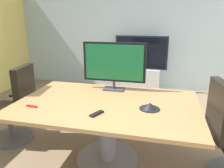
% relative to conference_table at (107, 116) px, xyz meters
% --- Properties ---
extents(ground_plane, '(7.11, 7.11, 0.00)m').
position_rel_conference_table_xyz_m(ground_plane, '(-0.10, 0.10, -0.59)').
color(ground_plane, '#7A664C').
extents(wall_back_glass_partition, '(6.08, 0.10, 2.62)m').
position_rel_conference_table_xyz_m(wall_back_glass_partition, '(-0.10, 3.15, 0.72)').
color(wall_back_glass_partition, '#9EB2B7').
rests_on(wall_back_glass_partition, ground).
extents(conference_table, '(2.07, 1.33, 0.76)m').
position_rel_conference_table_xyz_m(conference_table, '(0.00, 0.00, 0.00)').
color(conference_table, olive).
rests_on(conference_table, ground).
extents(office_chair_left, '(0.62, 0.60, 1.09)m').
position_rel_conference_table_xyz_m(office_chair_left, '(-1.36, 0.14, -0.13)').
color(office_chair_left, '#4C4C51').
rests_on(office_chair_left, ground).
extents(tv_monitor, '(0.84, 0.18, 0.64)m').
position_rel_conference_table_xyz_m(tv_monitor, '(-0.03, 0.50, 0.53)').
color(tv_monitor, '#333338').
rests_on(tv_monitor, conference_table).
extents(wall_display_unit, '(1.20, 0.36, 1.31)m').
position_rel_conference_table_xyz_m(wall_display_unit, '(0.08, 2.80, -0.15)').
color(wall_display_unit, '#B7BABC').
rests_on(wall_display_unit, ground).
extents(conference_phone, '(0.22, 0.22, 0.07)m').
position_rel_conference_table_xyz_m(conference_phone, '(0.49, -0.08, 0.20)').
color(conference_phone, black).
rests_on(conference_phone, conference_table).
extents(remote_control, '(0.12, 0.18, 0.02)m').
position_rel_conference_table_xyz_m(remote_control, '(-0.02, -0.34, 0.18)').
color(remote_control, black).
rests_on(remote_control, conference_table).
extents(whiteboard_marker, '(0.13, 0.03, 0.02)m').
position_rel_conference_table_xyz_m(whiteboard_marker, '(-0.76, -0.33, 0.18)').
color(whiteboard_marker, red).
rests_on(whiteboard_marker, conference_table).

